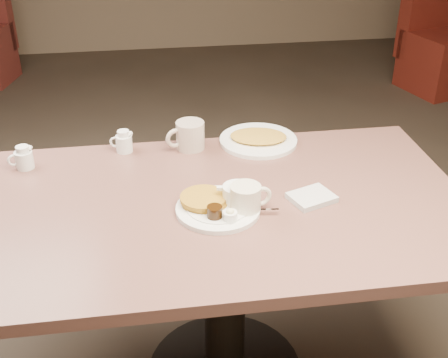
{
  "coord_description": "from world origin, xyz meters",
  "views": [
    {
      "loc": [
        -0.22,
        -1.5,
        1.7
      ],
      "look_at": [
        0.0,
        0.02,
        0.82
      ],
      "focal_mm": 46.99,
      "sensor_mm": 36.0,
      "label": 1
    }
  ],
  "objects": [
    {
      "name": "coffee_mug_far",
      "position": [
        -0.07,
        0.38,
        0.8
      ],
      "size": [
        0.16,
        0.13,
        0.1
      ],
      "color": "beige",
      "rests_on": "diner_table"
    },
    {
      "name": "diner_table",
      "position": [
        0.0,
        0.0,
        0.58
      ],
      "size": [
        1.5,
        0.9,
        0.75
      ],
      "color": "#84564C",
      "rests_on": "ground"
    },
    {
      "name": "main_plate",
      "position": [
        -0.02,
        -0.04,
        0.77
      ],
      "size": [
        0.33,
        0.3,
        0.07
      ],
      "color": "white",
      "rests_on": "diner_table"
    },
    {
      "name": "creamer_right",
      "position": [
        -0.3,
        0.39,
        0.79
      ],
      "size": [
        0.09,
        0.07,
        0.08
      ],
      "color": "white",
      "rests_on": "diner_table"
    },
    {
      "name": "napkin",
      "position": [
        0.27,
        -0.03,
        0.76
      ],
      "size": [
        0.16,
        0.14,
        0.02
      ],
      "color": "silver",
      "rests_on": "diner_table"
    },
    {
      "name": "creamer_left",
      "position": [
        -0.64,
        0.31,
        0.79
      ],
      "size": [
        0.09,
        0.07,
        0.08
      ],
      "color": "white",
      "rests_on": "diner_table"
    },
    {
      "name": "coffee_mug_near",
      "position": [
        0.05,
        -0.06,
        0.8
      ],
      "size": [
        0.14,
        0.11,
        0.09
      ],
      "color": "#F0E7CE",
      "rests_on": "diner_table"
    },
    {
      "name": "hash_plate",
      "position": [
        0.18,
        0.39,
        0.76
      ],
      "size": [
        0.34,
        0.34,
        0.04
      ],
      "color": "white",
      "rests_on": "diner_table"
    }
  ]
}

